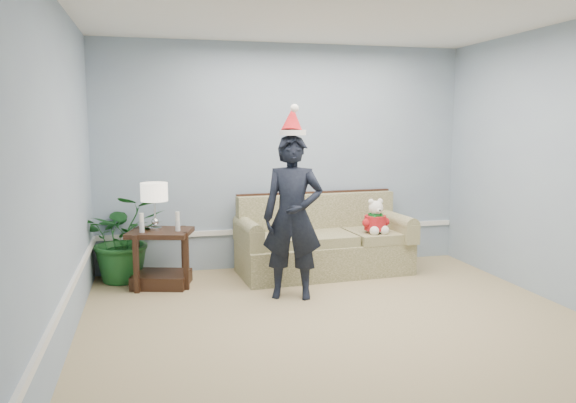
# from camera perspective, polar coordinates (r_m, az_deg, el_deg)

# --- Properties ---
(room_shell) EXTENTS (4.54, 5.04, 2.74)m
(room_shell) POSITION_cam_1_polar(r_m,az_deg,el_deg) (4.45, 7.14, 2.73)
(room_shell) COLOR tan
(room_shell) RESTS_ON ground
(wainscot_trim) EXTENTS (4.49, 4.99, 0.06)m
(wainscot_trim) POSITION_cam_1_polar(r_m,az_deg,el_deg) (5.49, -9.17, -5.88)
(wainscot_trim) COLOR white
(wainscot_trim) RESTS_ON room_shell
(sofa) EXTENTS (2.03, 0.98, 0.93)m
(sofa) POSITION_cam_1_polar(r_m,az_deg,el_deg) (6.67, 3.55, -4.40)
(sofa) COLOR brown
(sofa) RESTS_ON room_shell
(side_table) EXTENTS (0.76, 0.69, 0.61)m
(side_table) POSITION_cam_1_polar(r_m,az_deg,el_deg) (6.26, -12.74, -6.24)
(side_table) COLOR #351B13
(side_table) RESTS_ON room_shell
(table_lamp) EXTENTS (0.29, 0.29, 0.51)m
(table_lamp) POSITION_cam_1_polar(r_m,az_deg,el_deg) (6.16, -13.44, 0.75)
(table_lamp) COLOR silver
(table_lamp) RESTS_ON side_table
(candle_pair) EXTENTS (0.42, 0.05, 0.21)m
(candle_pair) POSITION_cam_1_polar(r_m,az_deg,el_deg) (6.08, -12.90, -2.13)
(candle_pair) COLOR silver
(candle_pair) RESTS_ON side_table
(houseplant) EXTENTS (0.99, 0.89, 0.99)m
(houseplant) POSITION_cam_1_polar(r_m,az_deg,el_deg) (6.51, -16.31, -3.53)
(houseplant) COLOR #1D5A23
(houseplant) RESTS_ON room_shell
(man) EXTENTS (0.69, 0.56, 1.65)m
(man) POSITION_cam_1_polar(r_m,az_deg,el_deg) (5.60, 0.48, -1.60)
(man) COLOR black
(man) RESTS_ON room_shell
(santa_hat) EXTENTS (0.34, 0.37, 0.31)m
(santa_hat) POSITION_cam_1_polar(r_m,az_deg,el_deg) (5.54, 0.46, 8.11)
(santa_hat) COLOR white
(santa_hat) RESTS_ON man
(teddy_bear) EXTENTS (0.27, 0.30, 0.41)m
(teddy_bear) POSITION_cam_1_polar(r_m,az_deg,el_deg) (6.59, 8.88, -1.93)
(teddy_bear) COLOR white
(teddy_bear) RESTS_ON sofa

